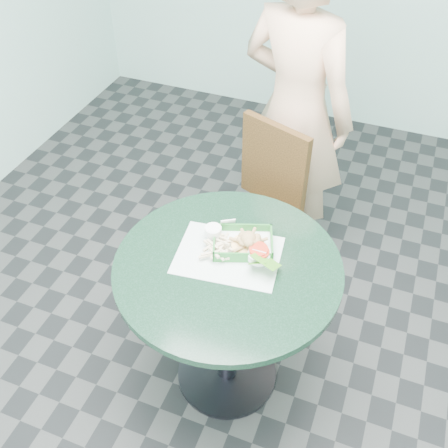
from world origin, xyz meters
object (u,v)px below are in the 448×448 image
(food_basket, at_px, (243,248))
(crab_sandwich, at_px, (246,246))
(dining_chair, at_px, (267,203))
(cafe_table, at_px, (228,296))
(diner_person, at_px, (298,90))
(sauce_ramekin, at_px, (219,228))

(food_basket, distance_m, crab_sandwich, 0.04)
(dining_chair, height_order, food_basket, dining_chair)
(cafe_table, height_order, dining_chair, dining_chair)
(dining_chair, relative_size, diner_person, 0.47)
(cafe_table, xyz_separation_m, dining_chair, (-0.05, 0.67, -0.05))
(dining_chair, height_order, sauce_ramekin, dining_chair)
(cafe_table, bearing_deg, food_basket, 77.55)
(cafe_table, xyz_separation_m, diner_person, (-0.02, 1.01, 0.41))
(dining_chair, bearing_deg, sauce_ramekin, -74.57)
(sauce_ramekin, bearing_deg, cafe_table, -56.66)
(cafe_table, relative_size, food_basket, 3.83)
(crab_sandwich, bearing_deg, sauce_ramekin, 157.53)
(dining_chair, xyz_separation_m, food_basket, (0.07, -0.57, 0.23))
(cafe_table, relative_size, sauce_ramekin, 13.12)
(dining_chair, bearing_deg, diner_person, 106.65)
(diner_person, bearing_deg, food_basket, 110.51)
(sauce_ramekin, bearing_deg, diner_person, 85.34)
(food_basket, distance_m, sauce_ramekin, 0.13)
(diner_person, xyz_separation_m, sauce_ramekin, (-0.07, -0.87, -0.19))
(diner_person, bearing_deg, dining_chair, 103.70)
(dining_chair, height_order, diner_person, diner_person)
(food_basket, bearing_deg, cafe_table, -102.45)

